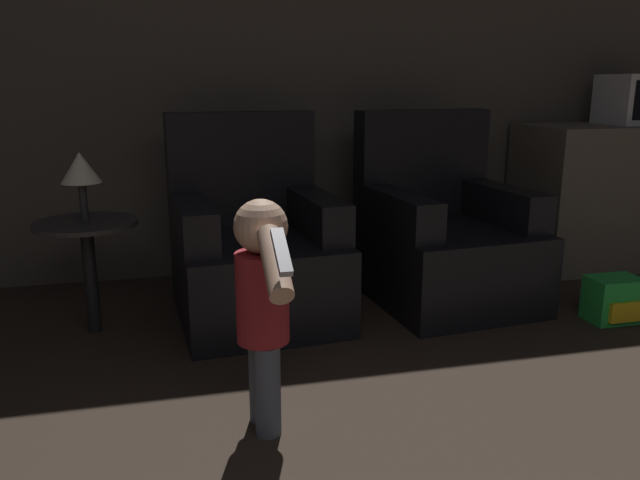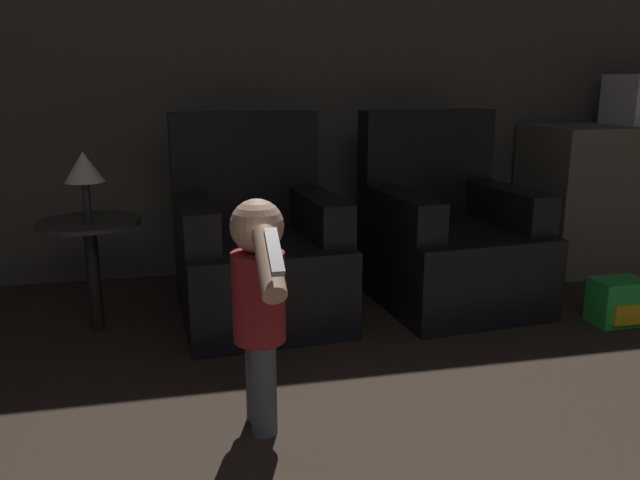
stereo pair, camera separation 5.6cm
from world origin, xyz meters
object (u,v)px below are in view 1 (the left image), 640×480
object	(u,v)px
person_toddler	(263,298)
toy_backpack	(614,300)
lamp	(80,169)
armchair_left	(254,250)
armchair_right	(443,238)

from	to	relation	value
person_toddler	toy_backpack	world-z (taller)	person_toddler
lamp	person_toddler	bearing A→B (deg)	-57.68
armchair_left	person_toddler	bearing A→B (deg)	-100.50
person_toddler	lamp	bearing A→B (deg)	28.54
armchair_left	person_toddler	world-z (taller)	armchair_left
armchair_left	toy_backpack	xyz separation A→B (m)	(1.73, -0.53, -0.23)
armchair_right	person_toddler	bearing A→B (deg)	-141.32
toy_backpack	lamp	bearing A→B (deg)	169.42
person_toddler	toy_backpack	bearing A→B (deg)	-76.30
person_toddler	lamp	size ratio (longest dim) A/B	2.52
person_toddler	armchair_left	bearing A→B (deg)	-10.03
person_toddler	toy_backpack	xyz separation A→B (m)	(1.85, 0.58, -0.36)
toy_backpack	lamp	world-z (taller)	lamp
armchair_left	lamp	xyz separation A→B (m)	(-0.79, -0.06, 0.45)
toy_backpack	lamp	distance (m)	2.65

